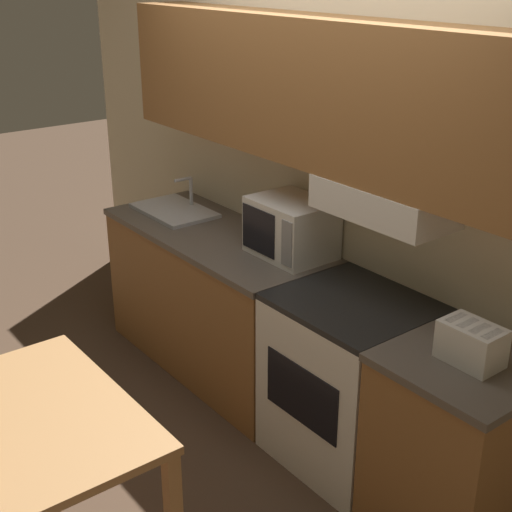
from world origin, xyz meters
TOP-DOWN VIEW (x-y plane):
  - ground_plane at (0.00, 0.00)m, footprint 16.00×16.00m
  - wall_back at (0.01, -0.07)m, footprint 5.33×0.38m
  - lower_counter_main at (-0.67, -0.32)m, footprint 1.61×0.66m
  - lower_counter_right_stub at (1.16, -0.32)m, footprint 0.62×0.66m
  - stove_range at (0.49, -0.32)m, footprint 0.71×0.65m
  - microwave at (-0.14, -0.19)m, footprint 0.44×0.35m
  - toaster at (1.17, -0.35)m, footprint 0.26×0.16m
  - sink_basin at (-1.13, -0.32)m, footprint 0.56×0.36m
  - dining_table at (0.23, -1.80)m, footprint 1.06×0.70m

SIDE VIEW (x-z plane):
  - ground_plane at x=0.00m, z-range 0.00..0.00m
  - stove_range at x=0.49m, z-range 0.00..0.90m
  - lower_counter_main at x=-0.67m, z-range 0.00..0.90m
  - lower_counter_right_stub at x=1.16m, z-range 0.00..0.90m
  - dining_table at x=0.23m, z-range 0.26..1.01m
  - sink_basin at x=-1.13m, z-range 0.80..1.02m
  - toaster at x=1.17m, z-range 0.90..1.06m
  - microwave at x=-0.14m, z-range 0.90..1.21m
  - wall_back at x=0.01m, z-range 0.25..2.80m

